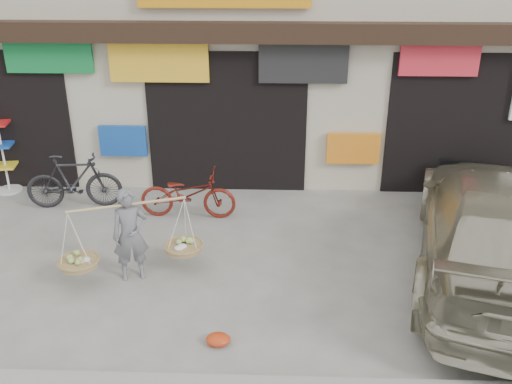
{
  "coord_description": "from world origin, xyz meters",
  "views": [
    {
      "loc": [
        0.91,
        -6.82,
        4.62
      ],
      "look_at": [
        0.64,
        0.9,
        1.11
      ],
      "focal_mm": 40.0,
      "sensor_mm": 36.0,
      "label": 1
    }
  ],
  "objects_px": {
    "bike_2": "(188,194)",
    "street_vendor": "(131,239)",
    "bike_1": "(74,181)",
    "display_rack": "(4,158)",
    "suv": "(499,226)"
  },
  "relations": [
    {
      "from": "display_rack",
      "to": "bike_2",
      "type": "bearing_deg",
      "value": -14.94
    },
    {
      "from": "suv",
      "to": "bike_1",
      "type": "bearing_deg",
      "value": -1.07
    },
    {
      "from": "bike_1",
      "to": "display_rack",
      "type": "xyz_separation_m",
      "value": [
        -1.56,
        0.67,
        0.17
      ]
    },
    {
      "from": "suv",
      "to": "display_rack",
      "type": "relative_size",
      "value": 3.43
    },
    {
      "from": "bike_1",
      "to": "street_vendor",
      "type": "bearing_deg",
      "value": -151.6
    },
    {
      "from": "bike_2",
      "to": "street_vendor",
      "type": "bearing_deg",
      "value": 167.18
    },
    {
      "from": "street_vendor",
      "to": "bike_1",
      "type": "distance_m",
      "value": 2.81
    },
    {
      "from": "street_vendor",
      "to": "bike_1",
      "type": "relative_size",
      "value": 1.15
    },
    {
      "from": "street_vendor",
      "to": "suv",
      "type": "xyz_separation_m",
      "value": [
        5.28,
        0.3,
        0.15
      ]
    },
    {
      "from": "suv",
      "to": "display_rack",
      "type": "xyz_separation_m",
      "value": [
        -8.45,
        2.68,
        -0.11
      ]
    },
    {
      "from": "street_vendor",
      "to": "bike_1",
      "type": "height_order",
      "value": "street_vendor"
    },
    {
      "from": "bike_2",
      "to": "suv",
      "type": "relative_size",
      "value": 0.29
    },
    {
      "from": "street_vendor",
      "to": "suv",
      "type": "distance_m",
      "value": 5.29
    },
    {
      "from": "bike_2",
      "to": "display_rack",
      "type": "bearing_deg",
      "value": 76.92
    },
    {
      "from": "street_vendor",
      "to": "bike_2",
      "type": "distance_m",
      "value": 2.07
    }
  ]
}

